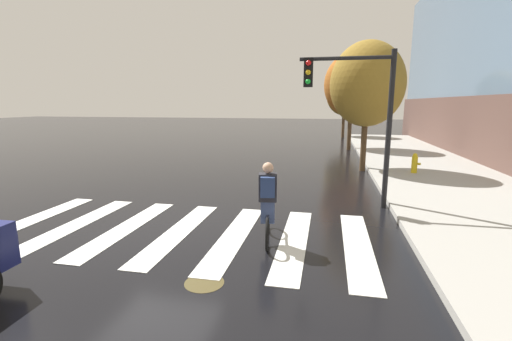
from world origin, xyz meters
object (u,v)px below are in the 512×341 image
at_px(cyclist, 268,203).
at_px(traffic_light_near, 358,102).
at_px(manhole_cover, 204,283).
at_px(street_tree_mid, 352,85).
at_px(street_tree_near, 367,84).
at_px(fire_hydrant, 415,163).
at_px(street_tree_far, 345,95).

distance_m(cyclist, traffic_light_near, 4.13).
xyz_separation_m(manhole_cover, cyclist, (0.71, 1.85, 0.84)).
xyz_separation_m(manhole_cover, street_tree_mid, (3.16, 17.27, 3.93)).
distance_m(manhole_cover, street_tree_near, 11.46).
bearing_deg(fire_hydrant, street_tree_far, 97.66).
bearing_deg(street_tree_far, fire_hydrant, -82.34).
relative_size(manhole_cover, street_tree_near, 0.12).
xyz_separation_m(street_tree_mid, street_tree_far, (-0.05, 8.15, -0.38)).
height_order(traffic_light_near, street_tree_near, street_tree_near).
height_order(traffic_light_near, street_tree_mid, street_tree_mid).
distance_m(manhole_cover, street_tree_mid, 17.99).
relative_size(cyclist, fire_hydrant, 2.18).
distance_m(street_tree_near, street_tree_far, 15.07).
bearing_deg(fire_hydrant, cyclist, -120.46).
bearing_deg(street_tree_mid, fire_hydrant, -74.90).
xyz_separation_m(traffic_light_near, street_tree_mid, (0.55, 12.36, 1.07)).
height_order(fire_hydrant, street_tree_far, street_tree_far).
xyz_separation_m(fire_hydrant, street_tree_near, (-1.89, 0.81, 3.07)).
distance_m(street_tree_near, street_tree_mid, 6.93).
xyz_separation_m(manhole_cover, fire_hydrant, (5.24, 9.55, 0.53)).
height_order(cyclist, traffic_light_near, traffic_light_near).
bearing_deg(manhole_cover, fire_hydrant, 61.23).
bearing_deg(cyclist, street_tree_near, 72.73).
relative_size(manhole_cover, fire_hydrant, 0.82).
height_order(traffic_light_near, fire_hydrant, traffic_light_near).
distance_m(cyclist, street_tree_far, 23.85).
bearing_deg(fire_hydrant, street_tree_near, 156.85).
bearing_deg(street_tree_near, manhole_cover, -107.97).
height_order(cyclist, fire_hydrant, cyclist).
relative_size(manhole_cover, traffic_light_near, 0.15).
bearing_deg(traffic_light_near, manhole_cover, -118.00).
bearing_deg(cyclist, manhole_cover, -111.12).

